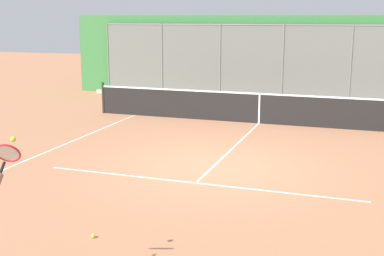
% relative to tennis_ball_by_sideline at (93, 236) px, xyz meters
% --- Properties ---
extents(ground_plane, '(60.00, 60.00, 0.00)m').
position_rel_tennis_ball_by_sideline_xyz_m(ground_plane, '(-0.65, -4.19, -0.03)').
color(ground_plane, '#B27551').
extents(court_line_markings, '(8.58, 11.33, 0.01)m').
position_rel_tennis_ball_by_sideline_xyz_m(court_line_markings, '(-0.65, -2.71, -0.03)').
color(court_line_markings, white).
rests_on(court_line_markings, ground).
extents(fence_backdrop, '(18.12, 1.37, 3.33)m').
position_rel_tennis_ball_by_sideline_xyz_m(fence_backdrop, '(-0.65, -14.20, 1.62)').
color(fence_backdrop, slate).
rests_on(fence_backdrop, ground).
extents(tennis_net, '(11.02, 0.09, 1.07)m').
position_rel_tennis_ball_by_sideline_xyz_m(tennis_net, '(-0.65, -9.19, 0.46)').
color(tennis_net, '#2D2D2D').
rests_on(tennis_net, ground).
extents(tennis_ball_by_sideline, '(0.07, 0.07, 0.07)m').
position_rel_tennis_ball_by_sideline_xyz_m(tennis_ball_by_sideline, '(0.00, 0.00, 0.00)').
color(tennis_ball_by_sideline, '#CCDB33').
rests_on(tennis_ball_by_sideline, ground).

